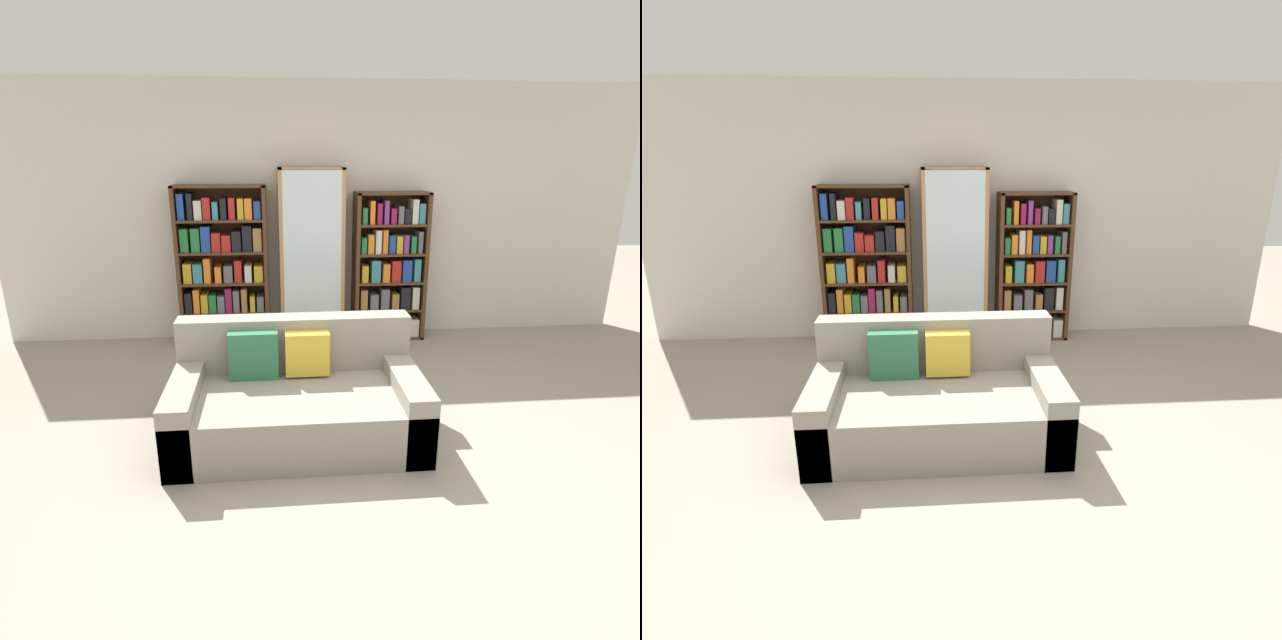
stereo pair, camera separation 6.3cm
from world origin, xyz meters
The scene contains 7 objects.
ground_plane centered at (0.00, 0.00, 0.00)m, with size 16.00×16.00×0.00m, color gray.
wall_back centered at (0.00, 2.64, 1.35)m, with size 6.89×0.06×2.70m.
couch centered at (-0.40, 0.42, 0.27)m, with size 1.75×0.98×0.80m.
bookshelf_left centered at (-1.08, 2.44, 0.82)m, with size 0.94×0.32×1.68m.
display_cabinet centered at (-0.14, 2.42, 0.93)m, with size 0.68×0.36×1.85m.
bookshelf_right centered at (0.72, 2.44, 0.77)m, with size 0.78×0.32×1.60m.
wine_bottle centered at (0.29, 1.35, 0.17)m, with size 0.08×0.08×0.40m.
Camera 2 is at (-0.46, -2.84, 1.95)m, focal length 28.00 mm.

